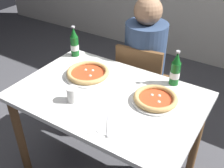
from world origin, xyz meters
The scene contains 9 objects.
dining_table_main centered at (0.00, 0.00, 0.64)m, with size 1.20×0.80×0.75m.
chair_behind_table centered at (-0.06, 0.61, 0.48)m, with size 0.45×0.45×0.85m.
diner_seated centered at (-0.06, 0.66, 0.58)m, with size 0.34×0.34×1.21m.
pizza_margherita_near centered at (-0.24, 0.11, 0.77)m, with size 0.33×0.33×0.04m.
pizza_marinara_far centered at (0.29, 0.09, 0.77)m, with size 0.29×0.29×0.04m.
beer_bottle_left centered at (-0.52, 0.31, 0.85)m, with size 0.07×0.07×0.25m.
beer_bottle_center centered at (0.31, 0.34, 0.85)m, with size 0.07×0.07×0.25m.
napkin_with_cutlery centered at (0.14, -0.25, 0.75)m, with size 0.24×0.24×0.01m.
paper_cup centered at (-0.14, -0.17, 0.80)m, with size 0.07×0.07×0.10m, color white.
Camera 1 is at (0.78, -1.17, 1.76)m, focal length 43.15 mm.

